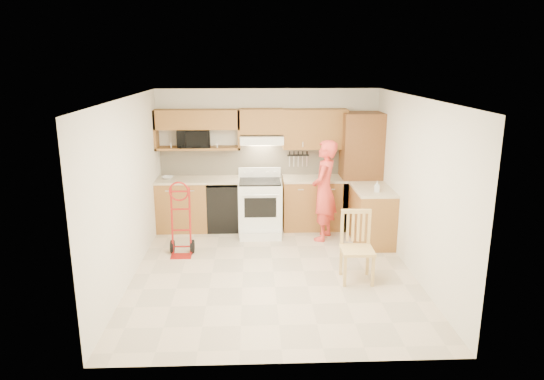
{
  "coord_description": "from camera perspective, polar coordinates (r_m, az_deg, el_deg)",
  "views": [
    {
      "loc": [
        -0.29,
        -6.63,
        2.98
      ],
      "look_at": [
        0.0,
        0.5,
        1.1
      ],
      "focal_mm": 32.56,
      "sensor_mm": 36.0,
      "label": 1
    }
  ],
  "objects": [
    {
      "name": "backsplash",
      "position": [
        9.05,
        -0.45,
        3.41
      ],
      "size": [
        3.92,
        0.03,
        0.55
      ],
      "primitive_type": "cube",
      "color": "beige",
      "rests_on": "wall_back"
    },
    {
      "name": "wall_back",
      "position": [
        9.06,
        -0.46,
        3.75
      ],
      "size": [
        4.0,
        0.02,
        2.5
      ],
      "primitive_type": "cube",
      "color": "silver",
      "rests_on": "ground"
    },
    {
      "name": "dining_chair",
      "position": [
        6.92,
        9.84,
        -6.57
      ],
      "size": [
        0.45,
        0.49,
        0.98
      ],
      "primitive_type": null,
      "rotation": [
        0.0,
        0.0,
        -0.03
      ],
      "color": "#E2BF7E",
      "rests_on": "ground"
    },
    {
      "name": "soap_bottle",
      "position": [
        8.06,
        12.05,
        0.41
      ],
      "size": [
        0.1,
        0.1,
        0.18
      ],
      "primitive_type": "imported",
      "rotation": [
        0.0,
        0.0,
        -0.22
      ],
      "color": "white",
      "rests_on": "countertop_return"
    },
    {
      "name": "bowl",
      "position": [
        8.94,
        -11.99,
        1.41
      ],
      "size": [
        0.24,
        0.24,
        0.05
      ],
      "primitive_type": "imported",
      "rotation": [
        0.0,
        0.0,
        -0.23
      ],
      "color": "white",
      "rests_on": "countertop_left"
    },
    {
      "name": "cab_return_right",
      "position": [
        8.42,
        11.47,
        -3.03
      ],
      "size": [
        0.6,
        1.0,
        0.9
      ],
      "primitive_type": "cube",
      "color": "#905C2B",
      "rests_on": "ground"
    },
    {
      "name": "dishwasher",
      "position": [
        8.97,
        -5.5,
        -1.86
      ],
      "size": [
        0.6,
        0.6,
        0.85
      ],
      "primitive_type": "cube",
      "color": "black",
      "rests_on": "ground"
    },
    {
      "name": "ceiling",
      "position": [
        6.66,
        0.18,
        10.7
      ],
      "size": [
        4.0,
        4.5,
        0.02
      ],
      "primitive_type": "cube",
      "color": "white",
      "rests_on": "ground"
    },
    {
      "name": "upper_cab_right",
      "position": [
        8.87,
        4.98,
        7.05
      ],
      "size": [
        1.14,
        0.33,
        0.7
      ],
      "primitive_type": "cube",
      "color": "#905C2B",
      "rests_on": "wall_back"
    },
    {
      "name": "range_hood",
      "position": [
        8.76,
        -1.2,
        5.89
      ],
      "size": [
        0.76,
        0.46,
        0.14
      ],
      "primitive_type": "cube",
      "color": "white",
      "rests_on": "wall_back"
    },
    {
      "name": "knife_strip",
      "position": [
        9.05,
        3.05,
        3.65
      ],
      "size": [
        0.4,
        0.05,
        0.29
      ],
      "primitive_type": null,
      "color": "black",
      "rests_on": "backsplash"
    },
    {
      "name": "range",
      "position": [
        8.66,
        -1.39,
        -1.49
      ],
      "size": [
        0.76,
        0.99,
        1.11
      ],
      "primitive_type": null,
      "color": "white",
      "rests_on": "ground"
    },
    {
      "name": "lower_cab_right",
      "position": [
        9.02,
        4.9,
        -1.59
      ],
      "size": [
        1.14,
        0.6,
        0.9
      ],
      "primitive_type": "cube",
      "color": "#905C2B",
      "rests_on": "ground"
    },
    {
      "name": "upper_shelf_mw",
      "position": [
        8.9,
        -8.52,
        4.82
      ],
      "size": [
        1.5,
        0.33,
        0.04
      ],
      "primitive_type": "cube",
      "color": "#905C2B",
      "rests_on": "wall_back"
    },
    {
      "name": "wall_right",
      "position": [
        7.23,
        16.29,
        0.31
      ],
      "size": [
        0.02,
        4.5,
        2.5
      ],
      "primitive_type": "cube",
      "color": "silver",
      "rests_on": "ground"
    },
    {
      "name": "wall_front",
      "position": [
        4.71,
        1.38,
        -6.8
      ],
      "size": [
        4.0,
        0.02,
        2.5
      ],
      "primitive_type": "cube",
      "color": "silver",
      "rests_on": "ground"
    },
    {
      "name": "floor",
      "position": [
        7.28,
        0.16,
        -9.49
      ],
      "size": [
        4.0,
        4.5,
        0.02
      ],
      "primitive_type": "cube",
      "color": "beige",
      "rests_on": "ground"
    },
    {
      "name": "countertop_left",
      "position": [
        8.88,
        -8.47,
        1.18
      ],
      "size": [
        1.5,
        0.63,
        0.04
      ],
      "primitive_type": "cube",
      "color": "#C6B396",
      "rests_on": "lower_cab_left"
    },
    {
      "name": "upper_cab_left",
      "position": [
        8.83,
        -8.65,
        8.09
      ],
      "size": [
        1.5,
        0.33,
        0.34
      ],
      "primitive_type": "cube",
      "color": "#905C2B",
      "rests_on": "wall_back"
    },
    {
      "name": "countertop_return",
      "position": [
        8.29,
        11.63,
        0.06
      ],
      "size": [
        0.63,
        1.0,
        0.04
      ],
      "primitive_type": "cube",
      "color": "#C6B396",
      "rests_on": "cab_return_right"
    },
    {
      "name": "countertop_right",
      "position": [
        8.9,
        4.97,
        1.31
      ],
      "size": [
        1.14,
        0.63,
        0.04
      ],
      "primitive_type": "cube",
      "color": "#C6B396",
      "rests_on": "lower_cab_right"
    },
    {
      "name": "upper_cab_center",
      "position": [
        8.78,
        -1.22,
        7.95
      ],
      "size": [
        0.76,
        0.33,
        0.44
      ],
      "primitive_type": "cube",
      "color": "#905C2B",
      "rests_on": "wall_back"
    },
    {
      "name": "person",
      "position": [
        8.35,
        6.05,
        -0.07
      ],
      "size": [
        0.62,
        0.74,
        1.71
      ],
      "primitive_type": "imported",
      "rotation": [
        0.0,
        0.0,
        -1.97
      ],
      "color": "#E74239",
      "rests_on": "ground"
    },
    {
      "name": "microwave",
      "position": [
        8.88,
        -9.03,
        5.95
      ],
      "size": [
        0.6,
        0.43,
        0.32
      ],
      "primitive_type": "imported",
      "rotation": [
        0.0,
        0.0,
        0.07
      ],
      "color": "black",
      "rests_on": "upper_shelf_mw"
    },
    {
      "name": "wall_left",
      "position": [
        7.07,
        -16.34,
        -0.03
      ],
      "size": [
        0.02,
        4.5,
        2.5
      ],
      "primitive_type": "cube",
      "color": "silver",
      "rests_on": "ground"
    },
    {
      "name": "lower_cab_left",
      "position": [
        9.04,
        -10.25,
        -1.75
      ],
      "size": [
        0.9,
        0.6,
        0.9
      ],
      "primitive_type": "cube",
      "color": "#905C2B",
      "rests_on": "ground"
    },
    {
      "name": "pantry_tall",
      "position": [
        9.01,
        10.17,
        2.15
      ],
      "size": [
        0.7,
        0.6,
        2.1
      ],
      "primitive_type": "cube",
      "color": "brown",
      "rests_on": "ground"
    },
    {
      "name": "hand_truck",
      "position": [
        7.81,
        -10.54,
        -3.72
      ],
      "size": [
        0.43,
        0.39,
        1.07
      ],
      "primitive_type": null,
      "rotation": [
        0.0,
        0.0,
        0.01
      ],
      "color": "maroon",
      "rests_on": "ground"
    }
  ]
}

